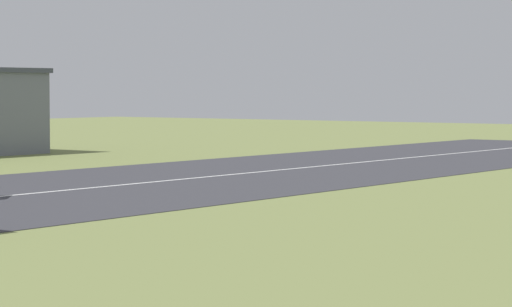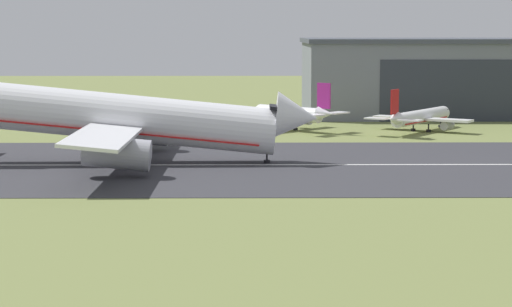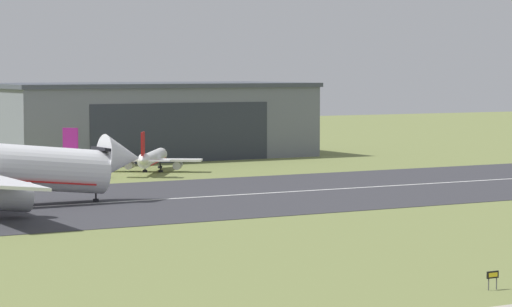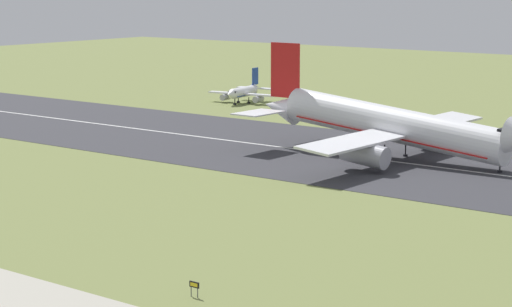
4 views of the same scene
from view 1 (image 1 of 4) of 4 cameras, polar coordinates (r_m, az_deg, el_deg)
name	(u,v)px [view 1 (image 1 of 4)]	position (r m, az deg, el deg)	size (l,w,h in m)	color
ground_plane	(369,271)	(81.32, 5.35, -5.52)	(623.68, 623.68, 0.00)	olive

